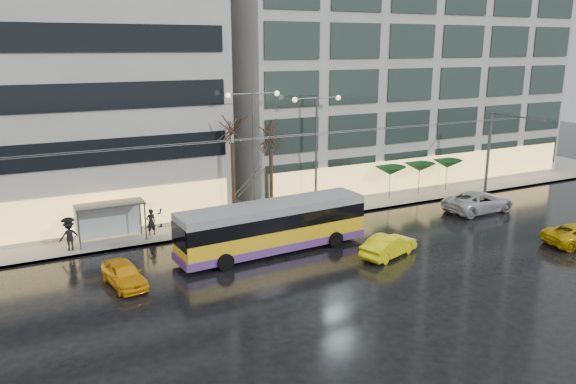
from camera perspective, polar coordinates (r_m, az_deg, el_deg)
ground at (r=30.48m, az=1.37°, el=-8.93°), size 140.00×140.00×0.00m
sidewalk at (r=43.23m, az=-5.08°, el=-1.70°), size 80.00×10.00×0.15m
kerb at (r=38.88m, az=-2.34°, el=-3.53°), size 80.00×0.10×0.15m
building_right at (r=54.24m, az=9.97°, el=14.91°), size 32.00×14.00×25.00m
trolleybus at (r=33.97m, az=-1.52°, el=-3.71°), size 12.05×4.85×5.53m
catenary at (r=36.39m, az=-3.11°, el=2.02°), size 42.24×5.12×7.00m
bus_shelter at (r=37.05m, az=-18.24°, el=-2.14°), size 4.20×1.60×2.51m
street_lamp_near at (r=39.04m, az=-3.51°, el=5.47°), size 3.96×0.36×9.03m
street_lamp_far at (r=41.29m, az=2.90°, el=5.60°), size 3.96×0.36×8.53m
tree_a at (r=38.50m, az=-5.72°, el=6.95°), size 3.20×3.20×8.40m
tree_b at (r=39.95m, az=-1.76°, el=6.30°), size 3.20×3.20×7.70m
parasol_a at (r=45.88m, az=10.35°, el=2.14°), size 2.50×2.50×2.65m
parasol_b at (r=47.73m, az=13.23°, el=2.47°), size 2.50×2.50×2.65m
parasol_c at (r=49.68m, az=15.89°, el=2.76°), size 2.50×2.50×2.65m
taxi_a at (r=30.80m, az=-16.32°, el=-7.99°), size 2.07×3.96×1.29m
taxi_b at (r=34.04m, az=10.20°, el=-5.38°), size 4.31×2.67×1.34m
sedan_silver at (r=44.74m, az=18.82°, el=-0.93°), size 5.70×2.70×1.57m
pedestrian_a at (r=37.59m, az=-13.80°, el=-2.19°), size 1.12×1.14×2.19m
pedestrian_b at (r=39.35m, az=-12.93°, el=-2.14°), size 1.14×1.09×1.86m
pedestrian_c at (r=36.37m, az=-21.36°, el=-3.86°), size 1.30×0.93×2.11m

